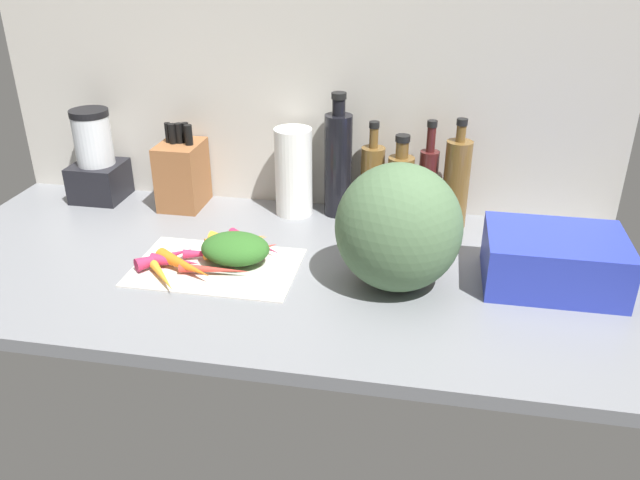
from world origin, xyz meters
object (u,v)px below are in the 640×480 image
Objects in this scene: carrot_5 at (175,261)px; bottle_4 at (456,183)px; carrot_1 at (244,245)px; carrot_4 at (205,254)px; paper_towel_roll at (294,172)px; bottle_2 at (400,188)px; cutting_board at (216,266)px; carrot_8 at (162,276)px; carrot_11 at (230,241)px; dish_rack at (554,260)px; carrot_10 at (252,252)px; carrot_3 at (185,265)px; carrot_6 at (255,243)px; bottle_1 at (372,180)px; knife_block at (182,174)px; carrot_7 at (236,241)px; blender_appliance at (96,161)px; bottle_0 at (338,163)px; winter_squash at (398,228)px; bottle_3 at (428,183)px; carrot_2 at (165,257)px; carrot_9 at (237,245)px.

bottle_4 reaches higher than carrot_5.
carrot_4 is at bearing -140.46° from carrot_1.
paper_towel_roll is 0.98× the size of bottle_2.
carrot_8 is (-9.40, -9.03, 1.53)cm from cutting_board.
carrot_5 is at bearing 84.75° from carrot_8.
dish_rack is (75.37, -2.98, 3.49)cm from carrot_11.
carrot_5 is at bearing -155.41° from carrot_10.
carrot_3 is 0.94× the size of carrot_6.
bottle_1 is 22.30cm from bottle_4.
bottle_4 is (22.07, -2.74, 1.74)cm from bottle_1.
carrot_11 is 0.40× the size of bottle_1.
knife_block reaches higher than carrot_8.
carrot_6 is 1.18× the size of carrot_7.
carrot_4 reaches higher than cutting_board.
carrot_4 is at bearing -114.92° from paper_towel_roll.
bottle_4 is (63.11, 36.93, 9.79)cm from carrot_5.
carrot_11 is 0.44× the size of bottle_2.
blender_appliance is at bearing 136.28° from carrot_3.
winter_squash is at bearing -62.72° from bottle_0.
bottle_1 is at bearing 40.65° from carrot_11.
carrot_1 is at bearing -105.58° from paper_towel_roll.
bottle_1 is at bearing 152.73° from bottle_2.
carrot_6 is 0.63× the size of winter_squash.
carrot_11 is 28.77cm from paper_towel_roll.
bottle_4 reaches higher than carrot_7.
carrot_8 is 65.31cm from bottle_2.
bottle_3 is (14.79, -0.69, 0.52)cm from bottle_1.
dish_rack is (33.99, 6.88, -8.15)cm from winter_squash.
winter_squash is at bearing -98.12° from bottle_3.
bottle_4 reaches higher than knife_block.
dish_rack is (73.89, -3.11, 3.41)cm from carrot_7.
carrot_7 reaches higher than carrot_5.
carrot_4 is 0.39× the size of blender_appliance.
carrot_4 is at bearing 26.32° from carrot_2.
carrot_10 is at bearing 171.86° from winter_squash.
bottle_2 is at bearing 40.94° from carrot_10.
bottle_2 is (33.50, 22.17, 8.21)cm from carrot_6.
carrot_7 is 0.86× the size of carrot_9.
carrot_3 is 15.45cm from carrot_11.
bottle_0 is at bearing 2.77° from knife_block.
winter_squash is 1.02× the size of bottle_3.
carrot_4 is at bearing -128.49° from bottle_0.
carrot_3 is at bearing -132.57° from bottle_1.
carrot_8 is (-15.87, -19.78, -0.05)cm from carrot_6.
carrot_5 is at bearing -143.83° from bottle_2.
cutting_board is 2.29× the size of carrot_3.
carrot_4 is (2.16, 7.45, -0.64)cm from carrot_3.
dish_rack is at bearing 10.43° from carrot_8.
winter_squash is at bearing -14.08° from carrot_1.
bottle_3 is at bearing 33.29° from carrot_4.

